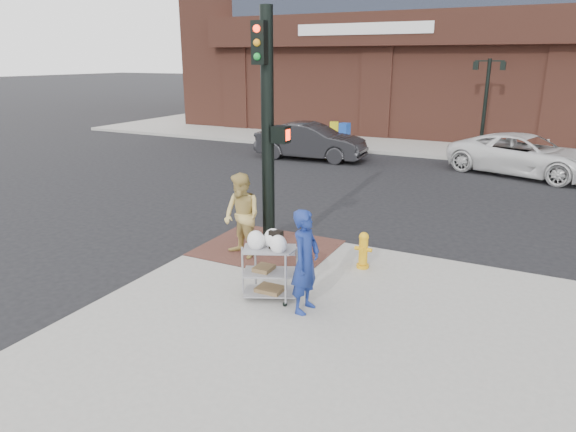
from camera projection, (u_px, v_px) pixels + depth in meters
The scene contains 13 objects.
ground at pixel (272, 274), 10.37m from camera, with size 220.00×220.00×0.00m, color black.
brick_curb_ramp at pixel (267, 248), 11.35m from camera, with size 2.80×2.40×0.01m, color #4A2722.
lamp_post at pixel (486, 95), 22.38m from camera, with size 1.32×0.22×4.00m.
parking_sign at pixel (265, 117), 26.45m from camera, with size 0.05×0.05×2.20m, color black.
traffic_signal_pole at pixel (268, 127), 10.40m from camera, with size 0.61×0.51×5.00m.
woman_blue at pixel (305, 261), 8.31m from camera, with size 0.64×0.42×1.74m, color navy.
pedestrian_tan at pixel (242, 216), 10.62m from camera, with size 0.87×0.68×1.79m, color tan.
sedan_dark at pixel (311, 141), 21.87m from camera, with size 1.63×4.67×1.54m, color black.
minivan_white at pixel (525, 155), 18.89m from camera, with size 2.48×5.39×1.50m, color silver.
utility_cart at pixel (270, 268), 8.85m from camera, with size 1.02×0.82×1.24m.
fire_hydrant at pixel (363, 250), 10.18m from camera, with size 0.35×0.25×0.75m.
newsbox_yellow at pixel (334, 132), 25.59m from camera, with size 0.41×0.37×0.98m, color yellow.
newsbox_blue at pixel (344, 134), 24.80m from camera, with size 0.43×0.39×1.03m, color #1B48AF.
Camera 1 is at (4.60, -8.39, 4.18)m, focal length 32.00 mm.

